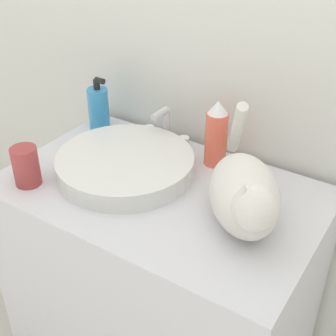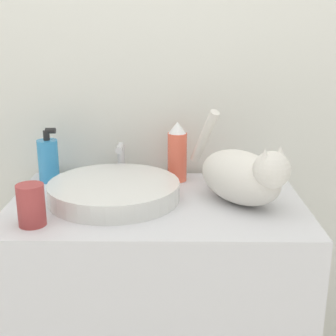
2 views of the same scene
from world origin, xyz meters
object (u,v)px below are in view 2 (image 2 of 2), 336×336
object	(u,v)px
cat	(243,175)
spray_bottle	(177,152)
soap_bottle	(48,160)
cup	(31,205)

from	to	relation	value
cat	spray_bottle	distance (m)	0.27
soap_bottle	cup	bearing A→B (deg)	-82.68
soap_bottle	cat	bearing A→B (deg)	-17.64
soap_bottle	cup	world-z (taller)	soap_bottle
cup	soap_bottle	bearing A→B (deg)	97.32
spray_bottle	cup	distance (m)	0.51
cat	soap_bottle	bearing A→B (deg)	-141.27
cat	soap_bottle	distance (m)	0.61
soap_bottle	cup	xyz separation A→B (m)	(0.04, -0.34, -0.02)
spray_bottle	cup	world-z (taller)	spray_bottle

